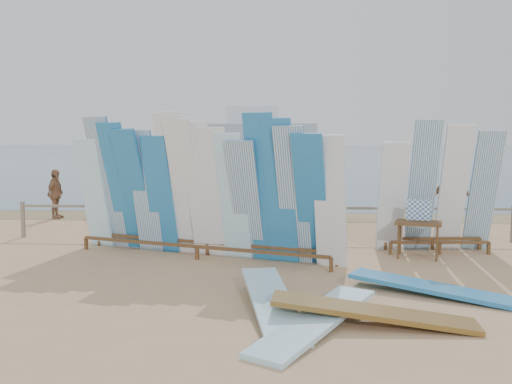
# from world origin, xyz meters

# --- Properties ---
(ground) EXTENTS (160.00, 160.00, 0.00)m
(ground) POSITION_xyz_m (0.00, 0.00, 0.00)
(ground) COLOR tan
(ground) RESTS_ON ground
(ocean) EXTENTS (320.00, 240.00, 0.02)m
(ocean) POSITION_xyz_m (0.00, 128.00, 0.00)
(ocean) COLOR #486781
(ocean) RESTS_ON ground
(wet_sand_strip) EXTENTS (40.00, 2.60, 0.01)m
(wet_sand_strip) POSITION_xyz_m (0.00, 7.20, 0.00)
(wet_sand_strip) COLOR olive
(wet_sand_strip) RESTS_ON ground
(distant_ship) EXTENTS (45.00, 8.00, 14.00)m
(distant_ship) POSITION_xyz_m (-12.00, 180.00, 5.31)
(distant_ship) COLOR #999EA3
(distant_ship) RESTS_ON ocean
(fence) EXTENTS (12.08, 0.08, 0.90)m
(fence) POSITION_xyz_m (0.00, 3.00, 0.63)
(fence) COLOR gray
(fence) RESTS_ON ground
(main_surfboard_rack) EXTENTS (5.91, 2.50, 3.02)m
(main_surfboard_rack) POSITION_xyz_m (-1.15, 0.96, 1.34)
(main_surfboard_rack) COLOR brown
(main_surfboard_rack) RESTS_ON ground
(side_surfboard_rack) EXTENTS (2.58, 0.91, 2.88)m
(side_surfboard_rack) POSITION_xyz_m (3.90, 1.77, 1.30)
(side_surfboard_rack) COLOR brown
(side_surfboard_rack) RESTS_ON ground
(vendor_table) EXTENTS (1.06, 0.88, 1.22)m
(vendor_table) POSITION_xyz_m (3.35, 1.18, 0.40)
(vendor_table) COLOR brown
(vendor_table) RESTS_ON ground
(flat_board_d) EXTENTS (2.65, 1.76, 0.23)m
(flat_board_d) POSITION_xyz_m (2.97, -1.59, 0.00)
(flat_board_d) COLOR #2475B5
(flat_board_d) RESTS_ON ground
(flat_board_a) EXTENTS (1.07, 2.75, 0.33)m
(flat_board_a) POSITION_xyz_m (0.43, -2.63, 0.00)
(flat_board_a) COLOR #94D1EE
(flat_board_a) RESTS_ON ground
(flat_board_c) EXTENTS (2.73, 0.77, 0.36)m
(flat_board_c) POSITION_xyz_m (1.78, -3.04, 0.00)
(flat_board_c) COLOR brown
(flat_board_c) RESTS_ON ground
(flat_board_b) EXTENTS (1.82, 2.62, 0.23)m
(flat_board_b) POSITION_xyz_m (1.02, -3.22, 0.00)
(flat_board_b) COLOR #94D1EE
(flat_board_b) RESTS_ON ground
(beach_chair_left) EXTENTS (0.84, 0.84, 0.94)m
(beach_chair_left) POSITION_xyz_m (1.13, 3.96, 0.28)
(beach_chair_left) COLOR red
(beach_chair_left) RESTS_ON ground
(beach_chair_right) EXTENTS (0.57, 0.59, 0.84)m
(beach_chair_right) POSITION_xyz_m (0.16, 3.99, 0.25)
(beach_chair_right) COLOR red
(beach_chair_right) RESTS_ON ground
(stroller) EXTENTS (0.58, 0.79, 1.02)m
(stroller) POSITION_xyz_m (1.13, 3.99, 0.41)
(stroller) COLOR red
(stroller) RESTS_ON ground
(beachgoer_6) EXTENTS (0.79, 0.90, 1.68)m
(beachgoer_6) POSITION_xyz_m (1.27, 4.89, 0.84)
(beachgoer_6) COLOR tan
(beachgoer_6) RESTS_ON ground
(beachgoer_3) EXTENTS (1.21, 0.97, 1.74)m
(beachgoer_3) POSITION_xyz_m (-1.70, 5.67, 0.87)
(beachgoer_3) COLOR tan
(beachgoer_3) RESTS_ON ground
(beachgoer_4) EXTENTS (0.90, 1.16, 1.82)m
(beachgoer_4) POSITION_xyz_m (-0.72, 4.06, 0.91)
(beachgoer_4) COLOR #8C6042
(beachgoer_4) RESTS_ON ground
(beachgoer_0) EXTENTS (0.87, 0.85, 1.68)m
(beachgoer_0) POSITION_xyz_m (-3.53, 3.60, 0.84)
(beachgoer_0) COLOR tan
(beachgoer_0) RESTS_ON ground
(beachgoer_extra_1) EXTENTS (0.42, 0.91, 1.54)m
(beachgoer_extra_1) POSITION_xyz_m (-6.56, 6.20, 0.77)
(beachgoer_extra_1) COLOR #8C6042
(beachgoer_extra_1) RESTS_ON ground
(beachgoer_2) EXTENTS (0.69, 0.88, 1.64)m
(beachgoer_2) POSITION_xyz_m (-1.29, 3.91, 0.82)
(beachgoer_2) COLOR beige
(beachgoer_2) RESTS_ON ground
(beachgoer_7) EXTENTS (0.66, 0.48, 1.63)m
(beachgoer_7) POSITION_xyz_m (2.06, 6.22, 0.82)
(beachgoer_7) COLOR #8C6042
(beachgoer_7) RESTS_ON ground
(beachgoer_10) EXTENTS (1.11, 0.83, 1.74)m
(beachgoer_10) POSITION_xyz_m (4.90, 4.19, 0.87)
(beachgoer_10) COLOR #8C6042
(beachgoer_10) RESTS_ON ground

